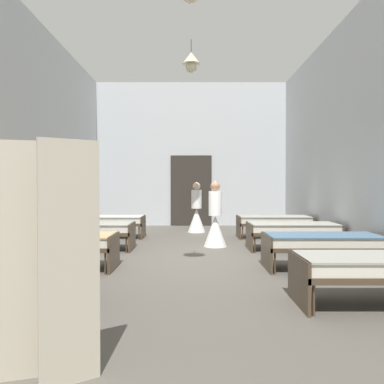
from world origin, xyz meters
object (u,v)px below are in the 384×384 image
at_px(nurse_mid_aisle, 198,214).
at_px(bed_right_row_0, 381,268).
at_px(bed_right_row_3, 275,221).
at_px(nurse_near_aisle, 217,223).
at_px(bed_right_row_1, 325,243).
at_px(bed_left_row_3, 110,221).
at_px(bed_left_row_0, 1,267).
at_px(bed_left_row_1, 59,243).
at_px(bed_right_row_2, 294,229).
at_px(bed_left_row_2, 90,229).
at_px(privacy_screen, 12,262).

bearing_deg(nurse_mid_aisle, bed_right_row_0, 161.61).
bearing_deg(bed_right_row_3, bed_right_row_0, -90.00).
bearing_deg(bed_right_row_0, nurse_near_aisle, 110.93).
height_order(bed_right_row_0, bed_right_row_1, same).
bearing_deg(bed_right_row_3, bed_left_row_3, 180.00).
bearing_deg(bed_left_row_0, bed_right_row_3, 52.52).
xyz_separation_m(bed_left_row_0, bed_left_row_1, (0.00, 1.90, 0.00)).
bearing_deg(bed_right_row_1, bed_left_row_3, 138.99).
bearing_deg(bed_right_row_2, nurse_near_aisle, 164.13).
distance_m(bed_left_row_2, nurse_near_aisle, 2.78).
relative_size(nurse_mid_aisle, privacy_screen, 0.87).
xyz_separation_m(bed_left_row_0, nurse_mid_aisle, (2.35, 6.90, 0.09)).
bearing_deg(bed_left_row_1, bed_right_row_3, 41.01).
distance_m(bed_right_row_1, nurse_near_aisle, 2.87).
distance_m(bed_left_row_3, nurse_mid_aisle, 2.64).
xyz_separation_m(bed_right_row_0, bed_left_row_2, (-4.37, 3.80, 0.00)).
distance_m(bed_right_row_0, bed_right_row_1, 1.90).
bearing_deg(bed_right_row_1, nurse_mid_aisle, 112.03).
bearing_deg(bed_left_row_3, nurse_near_aisle, -27.67).
xyz_separation_m(bed_right_row_0, nurse_near_aisle, (-1.63, 4.26, 0.09)).
relative_size(bed_right_row_2, nurse_near_aisle, 1.28).
height_order(bed_right_row_2, bed_left_row_3, same).
distance_m(bed_left_row_1, bed_right_row_2, 4.77).
relative_size(bed_left_row_0, bed_left_row_3, 1.00).
distance_m(bed_left_row_0, bed_right_row_1, 4.77).
distance_m(bed_right_row_3, nurse_near_aisle, 2.18).
bearing_deg(bed_left_row_0, nurse_mid_aisle, 71.21).
height_order(bed_left_row_3, nurse_mid_aisle, nurse_mid_aisle).
bearing_deg(bed_left_row_3, bed_right_row_1, -41.01).
bearing_deg(privacy_screen, nurse_mid_aisle, 64.49).
bearing_deg(nurse_near_aisle, bed_left_row_1, -142.86).
distance_m(bed_left_row_2, nurse_mid_aisle, 3.89).
bearing_deg(nurse_near_aisle, bed_left_row_0, -126.37).
bearing_deg(nurse_mid_aisle, bed_left_row_1, 120.12).
height_order(bed_left_row_1, bed_right_row_1, same).
bearing_deg(nurse_near_aisle, bed_right_row_1, -59.05).
relative_size(bed_right_row_1, bed_left_row_2, 1.00).
relative_size(bed_right_row_2, privacy_screen, 1.12).
height_order(nurse_mid_aisle, privacy_screen, privacy_screen).
xyz_separation_m(bed_left_row_1, bed_right_row_2, (4.37, 1.90, 0.00)).
distance_m(bed_right_row_1, bed_left_row_3, 5.79).
xyz_separation_m(bed_right_row_0, privacy_screen, (-3.42, -1.73, 0.41)).
relative_size(bed_right_row_3, nurse_mid_aisle, 1.28).
height_order(bed_left_row_1, bed_right_row_2, same).
xyz_separation_m(bed_left_row_0, bed_right_row_2, (4.37, 3.80, 0.00)).
bearing_deg(bed_left_row_2, privacy_screen, -80.25).
relative_size(bed_right_row_1, bed_right_row_3, 1.00).
distance_m(nurse_mid_aisle, privacy_screen, 8.75).
relative_size(bed_left_row_2, bed_right_row_3, 1.00).
height_order(bed_right_row_3, nurse_mid_aisle, nurse_mid_aisle).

